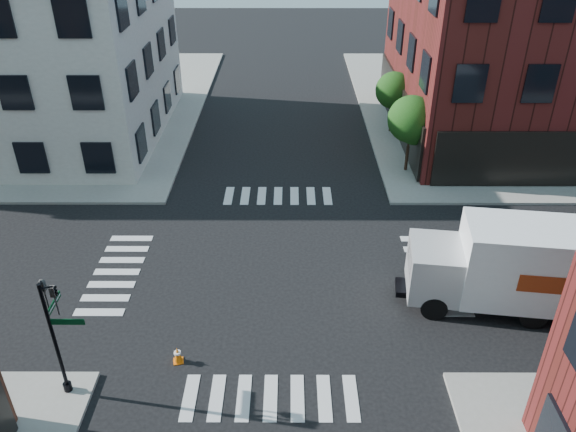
% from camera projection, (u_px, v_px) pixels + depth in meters
% --- Properties ---
extents(ground, '(120.00, 120.00, 0.00)m').
position_uv_depth(ground, '(275.00, 272.00, 24.75)').
color(ground, black).
rests_on(ground, ground).
extents(sidewalk_ne, '(30.00, 30.00, 0.15)m').
position_uv_depth(sidewalk_ne, '(557.00, 107.00, 42.68)').
color(sidewalk_ne, gray).
rests_on(sidewalk_ne, ground).
extents(sidewalk_nw, '(30.00, 30.00, 0.15)m').
position_uv_depth(sidewalk_nw, '(6.00, 106.00, 42.78)').
color(sidewalk_nw, gray).
rests_on(sidewalk_nw, ground).
extents(tree_near, '(2.69, 2.69, 4.49)m').
position_uv_depth(tree_near, '(412.00, 122.00, 31.66)').
color(tree_near, black).
rests_on(tree_near, ground).
extents(tree_far, '(2.43, 2.43, 4.07)m').
position_uv_depth(tree_far, '(395.00, 92.00, 36.96)').
color(tree_far, black).
rests_on(tree_far, ground).
extents(signal_pole, '(1.29, 1.24, 4.60)m').
position_uv_depth(signal_pole, '(55.00, 326.00, 17.57)').
color(signal_pole, black).
rests_on(signal_pole, ground).
extents(box_truck, '(8.56, 3.56, 3.78)m').
position_uv_depth(box_truck, '(521.00, 267.00, 21.74)').
color(box_truck, white).
rests_on(box_truck, ground).
extents(traffic_cone, '(0.43, 0.43, 0.66)m').
position_uv_depth(traffic_cone, '(178.00, 355.00, 20.00)').
color(traffic_cone, orange).
rests_on(traffic_cone, ground).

